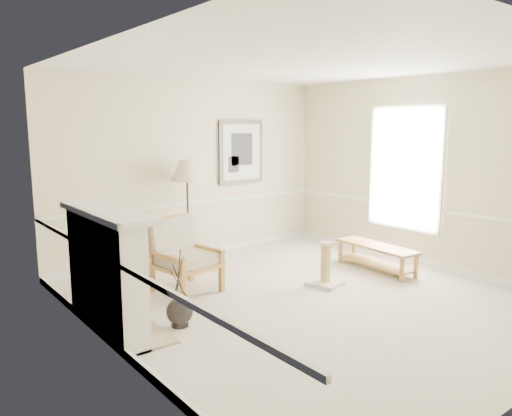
{
  "coord_description": "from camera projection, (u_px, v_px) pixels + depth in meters",
  "views": [
    {
      "loc": [
        -4.21,
        -4.34,
        2.17
      ],
      "look_at": [
        -0.29,
        0.7,
        1.1
      ],
      "focal_mm": 35.0,
      "sensor_mm": 36.0,
      "label": 1
    }
  ],
  "objects": [
    {
      "name": "room",
      "position": [
        314.0,
        150.0,
        6.12
      ],
      "size": [
        5.04,
        5.54,
        2.92
      ],
      "color": "beige",
      "rests_on": "ground"
    },
    {
      "name": "fireplace",
      "position": [
        107.0,
        272.0,
        5.23
      ],
      "size": [
        0.64,
        1.64,
        1.31
      ],
      "color": "white",
      "rests_on": "ground"
    },
    {
      "name": "floor_lamp",
      "position": [
        187.0,
        174.0,
        7.73
      ],
      "size": [
        0.64,
        0.64,
        1.63
      ],
      "rotation": [
        0.0,
        0.0,
        0.31
      ],
      "color": "black",
      "rests_on": "ground"
    },
    {
      "name": "armchair",
      "position": [
        181.0,
        252.0,
        6.56
      ],
      "size": [
        0.84,
        0.88,
        0.97
      ],
      "rotation": [
        0.0,
        0.0,
        0.16
      ],
      "color": "#AA7B36",
      "rests_on": "ground"
    },
    {
      "name": "ground",
      "position": [
        308.0,
        299.0,
        6.29
      ],
      "size": [
        5.5,
        5.5,
        0.0
      ],
      "primitive_type": "plane",
      "color": "silver",
      "rests_on": "ground"
    },
    {
      "name": "bench",
      "position": [
        376.0,
        253.0,
        7.53
      ],
      "size": [
        0.48,
        1.36,
        0.38
      ],
      "rotation": [
        0.0,
        0.0,
        -0.06
      ],
      "color": "#AA7B36",
      "rests_on": "ground"
    },
    {
      "name": "scratching_post",
      "position": [
        325.0,
        272.0,
        6.81
      ],
      "size": [
        0.52,
        0.52,
        0.61
      ],
      "rotation": [
        0.0,
        0.0,
        0.25
      ],
      "color": "silver",
      "rests_on": "ground"
    },
    {
      "name": "floor_vase",
      "position": [
        180.0,
        312.0,
        5.42
      ],
      "size": [
        0.3,
        0.3,
        0.87
      ],
      "rotation": [
        0.0,
        0.0,
        0.13
      ],
      "color": "black",
      "rests_on": "ground"
    }
  ]
}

